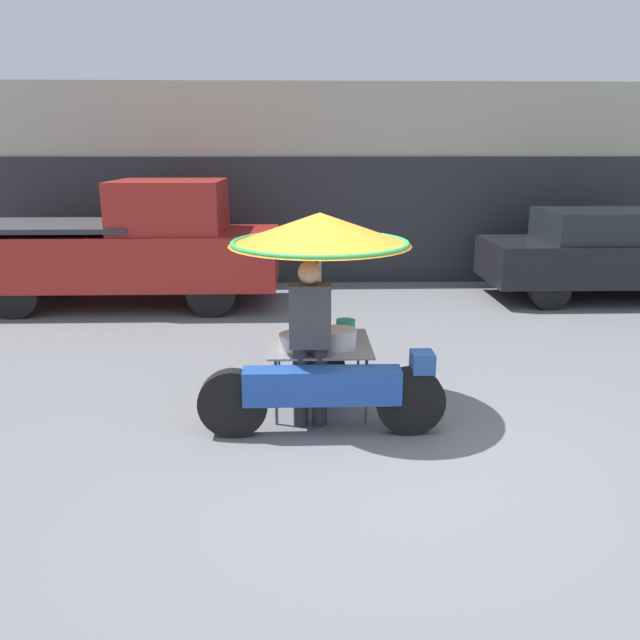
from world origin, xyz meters
name	(u,v)px	position (x,y,z in m)	size (l,w,h in m)	color
ground_plane	(380,450)	(0.00, 0.00, 0.00)	(36.00, 36.00, 0.00)	slate
shopfront_building	(333,183)	(0.00, 8.10, 1.86)	(28.00, 2.06, 3.74)	#B2A893
vendor_motorcycle_cart	(321,267)	(-0.50, 0.88, 1.47)	(2.26, 1.75, 1.97)	black
vendor_person	(310,336)	(-0.61, 0.55, 0.89)	(0.38, 0.22, 1.59)	#2D2D33
parked_car	(612,254)	(4.68, 5.55, 0.80)	(4.41, 1.67, 1.54)	black
pickup_truck	(132,247)	(-3.46, 5.35, 0.98)	(5.05, 1.79, 2.06)	black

